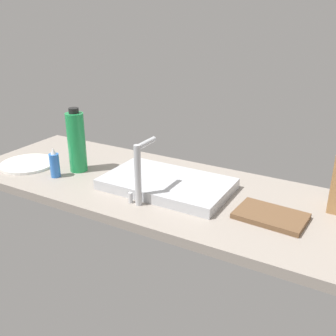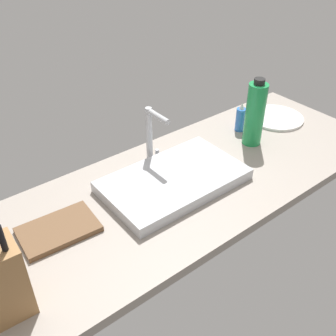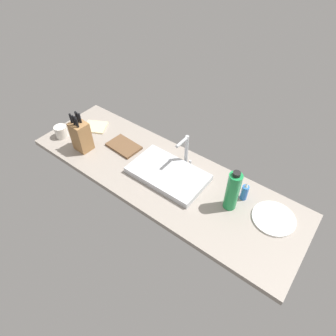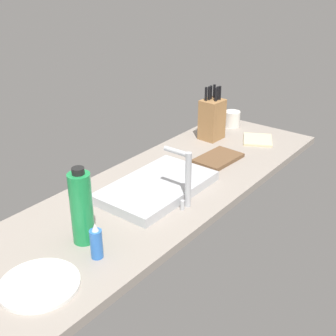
% 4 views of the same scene
% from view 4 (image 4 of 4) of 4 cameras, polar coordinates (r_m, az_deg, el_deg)
% --- Properties ---
extents(countertop_slab, '(1.89, 0.60, 0.04)m').
position_cam_4_polar(countertop_slab, '(1.92, -0.64, -2.75)').
color(countertop_slab, gray).
rests_on(countertop_slab, ground).
extents(sink_basin, '(0.50, 0.29, 0.04)m').
position_cam_4_polar(sink_basin, '(1.86, -1.40, -2.43)').
color(sink_basin, '#B7BABF').
rests_on(sink_basin, countertop_slab).
extents(faucet, '(0.06, 0.12, 0.23)m').
position_cam_4_polar(faucet, '(1.71, 2.19, -0.85)').
color(faucet, '#B7BABF').
rests_on(faucet, countertop_slab).
extents(knife_block, '(0.12, 0.11, 0.28)m').
position_cam_4_polar(knife_block, '(2.39, 5.63, 6.29)').
color(knife_block, '#9E7042').
rests_on(knife_block, countertop_slab).
extents(cutting_board, '(0.24, 0.17, 0.02)m').
position_cam_4_polar(cutting_board, '(2.16, 6.41, 1.23)').
color(cutting_board, brown).
rests_on(cutting_board, countertop_slab).
extents(soap_bottle, '(0.04, 0.04, 0.13)m').
position_cam_4_polar(soap_bottle, '(1.48, -9.12, -9.37)').
color(soap_bottle, blue).
rests_on(soap_bottle, countertop_slab).
extents(water_bottle, '(0.08, 0.08, 0.28)m').
position_cam_4_polar(water_bottle, '(1.53, -10.96, -4.97)').
color(water_bottle, '#1E8E47').
rests_on(water_bottle, countertop_slab).
extents(dinner_plate, '(0.24, 0.24, 0.01)m').
position_cam_4_polar(dinner_plate, '(1.43, -16.06, -14.06)').
color(dinner_plate, white).
rests_on(dinner_plate, countertop_slab).
extents(dish_towel, '(0.22, 0.21, 0.01)m').
position_cam_4_polar(dish_towel, '(2.42, 11.35, 3.54)').
color(dish_towel, beige).
rests_on(dish_towel, countertop_slab).
extents(coffee_mug, '(0.09, 0.09, 0.09)m').
position_cam_4_polar(coffee_mug, '(2.60, 8.17, 6.22)').
color(coffee_mug, silver).
rests_on(coffee_mug, countertop_slab).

